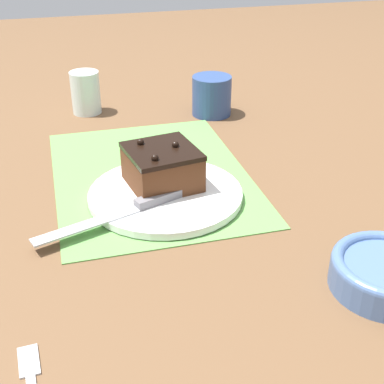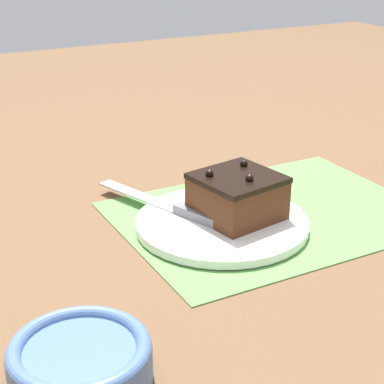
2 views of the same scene
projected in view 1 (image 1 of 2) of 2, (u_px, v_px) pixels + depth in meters
ground_plane at (151, 176)px, 0.96m from camera, size 3.00×3.00×0.00m
placemat_woven at (151, 175)px, 0.96m from camera, size 0.46×0.34×0.00m
cake_plate at (166, 194)px, 0.88m from camera, size 0.25×0.25×0.01m
chocolate_cake at (162, 167)px, 0.89m from camera, size 0.13×0.13×0.07m
serving_knife at (135, 207)px, 0.83m from camera, size 0.10×0.24×0.01m
drinking_glass at (86, 93)px, 1.22m from camera, size 0.07×0.07×0.10m
coffee_mug at (211, 95)px, 1.21m from camera, size 0.10×0.09×0.09m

